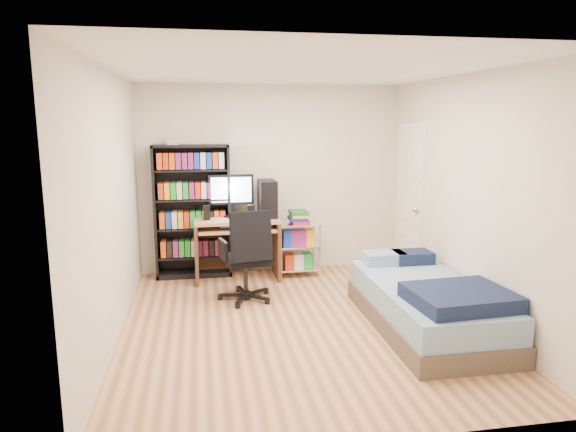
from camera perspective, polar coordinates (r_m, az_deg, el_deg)
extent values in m
cube|color=tan|center=(5.34, 1.14, -12.03)|extent=(3.50, 4.00, 0.04)
cube|color=white|center=(4.95, 1.26, 16.22)|extent=(3.50, 4.00, 0.04)
cube|color=beige|center=(6.97, -1.94, 4.14)|extent=(3.50, 0.04, 2.50)
cube|color=beige|center=(3.07, 8.33, -4.34)|extent=(3.50, 0.04, 2.50)
cube|color=beige|center=(4.97, -19.26, 0.92)|extent=(0.04, 4.00, 2.50)
cube|color=beige|center=(5.60, 19.30, 1.95)|extent=(0.04, 4.00, 2.50)
cube|color=black|center=(6.78, -10.56, 0.49)|extent=(0.97, 0.32, 1.73)
cube|color=black|center=(6.91, -10.39, -4.36)|extent=(0.91, 0.30, 0.02)
cube|color=#B23217|center=(6.87, -10.42, -3.39)|extent=(0.84, 0.26, 0.21)
cube|color=black|center=(6.82, -10.49, -1.29)|extent=(0.91, 0.30, 0.02)
cube|color=#1836AA|center=(6.79, -10.53, -0.29)|extent=(0.84, 0.26, 0.21)
cube|color=black|center=(6.76, -10.60, 1.84)|extent=(0.91, 0.30, 0.02)
cube|color=orange|center=(6.73, -10.64, 2.87)|extent=(0.84, 0.26, 0.21)
cube|color=black|center=(6.71, -10.71, 5.03)|extent=(0.91, 0.30, 0.02)
cube|color=green|center=(6.69, -10.75, 6.08)|extent=(0.84, 0.26, 0.21)
cube|color=silver|center=(6.69, -12.69, 8.03)|extent=(0.15, 0.14, 0.07)
cube|color=tan|center=(6.59, -5.75, -0.41)|extent=(1.07, 0.59, 0.04)
cube|color=#3B2A20|center=(6.66, -10.11, -3.93)|extent=(0.04, 0.59, 0.76)
cube|color=#3B2A20|center=(6.73, -1.31, -3.62)|extent=(0.04, 0.59, 0.76)
cube|color=#3B2A20|center=(6.94, -5.85, -3.06)|extent=(1.03, 0.03, 0.70)
cube|color=tan|center=(6.53, -5.68, -1.47)|extent=(0.96, 0.48, 0.03)
cube|color=black|center=(6.50, -5.67, -1.28)|extent=(0.47, 0.16, 0.03)
cube|color=black|center=(6.64, -6.35, 2.94)|extent=(0.58, 0.05, 0.39)
cube|color=#CCE4FF|center=(6.61, -6.33, 2.91)|extent=(0.51, 0.01, 0.32)
cube|color=black|center=(6.64, -2.32, 1.97)|extent=(0.21, 0.45, 0.47)
cube|color=black|center=(6.50, -9.03, 0.37)|extent=(0.09, 0.09, 0.18)
cube|color=black|center=(6.48, -4.10, 0.44)|extent=(0.09, 0.09, 0.18)
cylinder|color=black|center=(5.93, -4.73, -6.77)|extent=(0.05, 0.05, 0.38)
cube|color=black|center=(5.87, -4.76, -4.83)|extent=(0.57, 0.57, 0.08)
cube|color=black|center=(5.60, -4.13, -2.26)|extent=(0.48, 0.24, 0.55)
cube|color=black|center=(5.77, -7.22, -3.75)|extent=(0.10, 0.30, 0.22)
cube|color=black|center=(5.92, -2.40, -3.30)|extent=(0.10, 0.30, 0.22)
cylinder|color=white|center=(6.59, -0.81, -4.16)|extent=(0.02, 0.02, 0.71)
cylinder|color=white|center=(6.69, 3.58, -3.96)|extent=(0.02, 0.02, 0.71)
cylinder|color=white|center=(6.94, -1.30, -3.40)|extent=(0.02, 0.02, 0.71)
cylinder|color=white|center=(7.03, 2.88, -3.22)|extent=(0.02, 0.02, 0.71)
cube|color=white|center=(6.87, 1.09, -5.73)|extent=(0.52, 0.37, 0.02)
cube|color=white|center=(6.79, 1.10, -3.26)|extent=(0.52, 0.37, 0.02)
cube|color=white|center=(6.73, 1.11, -0.83)|extent=(0.52, 0.37, 0.02)
cube|color=#9D163E|center=(6.71, 1.11, -0.06)|extent=(0.23, 0.29, 0.16)
cube|color=brown|center=(5.37, 15.00, -10.87)|extent=(1.01, 2.01, 0.20)
cube|color=#7E9DBB|center=(5.30, 15.12, -8.64)|extent=(0.97, 1.97, 0.24)
cube|color=#121C3A|center=(4.80, 18.56, -8.60)|extent=(0.90, 0.76, 0.14)
cube|color=#A6C5EB|center=(5.90, 10.61, -4.58)|extent=(0.45, 0.30, 0.13)
cube|color=#121C3A|center=(6.00, 13.66, -4.44)|extent=(0.42, 0.30, 0.13)
cube|color=#3B2713|center=(5.21, 15.42, -7.48)|extent=(0.28, 0.22, 0.02)
cube|color=white|center=(6.81, 13.39, 1.59)|extent=(0.05, 0.80, 2.00)
sphere|color=#BAB9BE|center=(6.51, 14.02, 0.70)|extent=(0.08, 0.08, 0.08)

